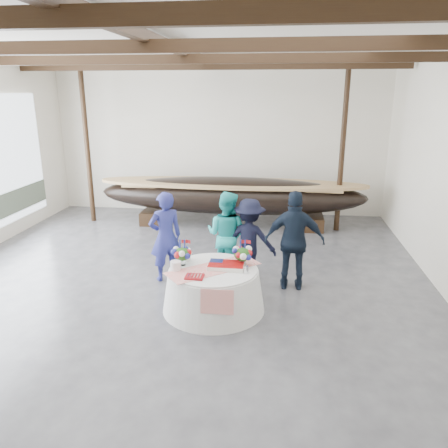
# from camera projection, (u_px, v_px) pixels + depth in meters

# --- Properties ---
(floor) EXTENTS (10.00, 12.00, 0.01)m
(floor) POSITION_uv_depth(u_px,v_px,m) (173.00, 294.00, 8.20)
(floor) COLOR #3D3D42
(floor) RESTS_ON ground
(wall_back) EXTENTS (10.00, 0.02, 4.50)m
(wall_back) POSITION_uv_depth(u_px,v_px,m) (218.00, 140.00, 13.24)
(wall_back) COLOR silver
(wall_back) RESTS_ON ground
(ceiling) EXTENTS (10.00, 12.00, 0.01)m
(ceiling) POSITION_uv_depth(u_px,v_px,m) (163.00, 36.00, 6.89)
(ceiling) COLOR white
(ceiling) RESTS_ON wall_back
(pavilion_structure) EXTENTS (9.80, 11.76, 4.50)m
(pavilion_structure) POSITION_uv_depth(u_px,v_px,m) (176.00, 71.00, 7.77)
(pavilion_structure) COLOR black
(pavilion_structure) RESTS_ON ground
(longboat_display) EXTENTS (7.43, 1.49, 1.39)m
(longboat_display) POSITION_uv_depth(u_px,v_px,m) (231.00, 195.00, 12.12)
(longboat_display) COLOR black
(longboat_display) RESTS_ON ground
(banquet_table) EXTENTS (1.77, 1.77, 0.76)m
(banquet_table) POSITION_uv_depth(u_px,v_px,m) (214.00, 289.00, 7.55)
(banquet_table) COLOR silver
(banquet_table) RESTS_ON ground
(tabletop_items) EXTENTS (1.61, 1.47, 0.40)m
(tabletop_items) POSITION_uv_depth(u_px,v_px,m) (211.00, 258.00, 7.51)
(tabletop_items) COLOR red
(tabletop_items) RESTS_ON banquet_table
(guest_woman_blue) EXTENTS (0.79, 0.71, 1.81)m
(guest_woman_blue) POSITION_uv_depth(u_px,v_px,m) (166.00, 237.00, 8.62)
(guest_woman_blue) COLOR navy
(guest_woman_blue) RESTS_ON ground
(guest_woman_teal) EXTENTS (1.04, 0.92, 1.78)m
(guest_woman_teal) POSITION_uv_depth(u_px,v_px,m) (227.00, 235.00, 8.78)
(guest_woman_teal) COLOR #23B5B2
(guest_woman_teal) RESTS_ON ground
(guest_man_left) EXTENTS (1.13, 0.72, 1.67)m
(guest_man_left) POSITION_uv_depth(u_px,v_px,m) (249.00, 240.00, 8.64)
(guest_man_left) COLOR black
(guest_man_left) RESTS_ON ground
(guest_man_right) EXTENTS (1.13, 0.47, 1.92)m
(guest_man_right) POSITION_uv_depth(u_px,v_px,m) (294.00, 241.00, 8.20)
(guest_man_right) COLOR black
(guest_man_right) RESTS_ON ground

